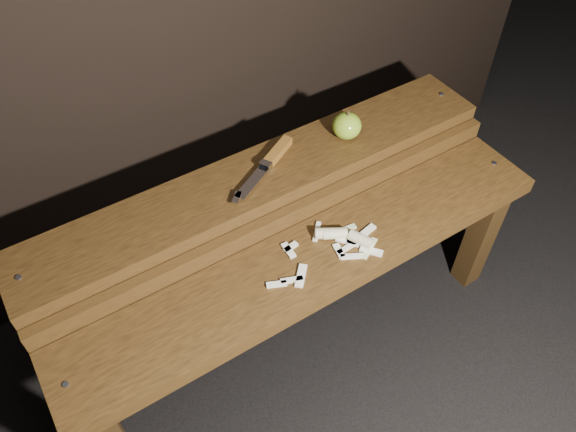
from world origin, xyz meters
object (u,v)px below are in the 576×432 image
bench_rear_tier (265,199)px  knife (271,159)px  bench_front_tier (316,277)px  apple (347,126)px

bench_rear_tier → knife: bearing=32.0°
bench_front_tier → bench_rear_tier: bearing=90.0°
bench_rear_tier → apple: bearing=1.0°
bench_rear_tier → apple: size_ratio=15.60×
apple → bench_rear_tier: bearing=-179.0°
knife → apple: bearing=-4.9°
apple → knife: (-0.21, 0.02, -0.02)m
bench_rear_tier → bench_front_tier: bearing=-90.0°
bench_front_tier → knife: bearing=81.9°
apple → knife: size_ratio=0.34×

